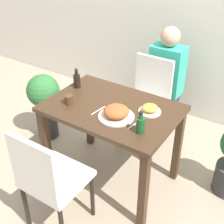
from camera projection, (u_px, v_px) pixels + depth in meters
The scene contains 14 objects.
ground_plane at pixel (112, 177), 2.93m from camera, with size 16.00×16.00×0.00m, color tan.
wall_back at pixel (187, 3), 3.25m from camera, with size 8.00×0.05×2.60m.
dining_table at pixel (112, 120), 2.58m from camera, with size 1.06×0.73×0.77m.
chair_near at pixel (48, 178), 2.18m from camera, with size 0.42×0.42×0.92m.
chair_far at pixel (148, 97), 3.15m from camera, with size 0.42×0.42×0.92m.
food_plate at pixel (116, 112), 2.36m from camera, with size 0.28×0.28×0.10m.
side_plate at pixel (150, 109), 2.43m from camera, with size 0.18×0.18×0.07m.
drink_cup at pixel (69, 100), 2.53m from camera, with size 0.07×0.07×0.08m.
sauce_bottle at pixel (77, 80), 2.76m from camera, with size 0.06×0.06×0.18m.
condiment_bottle at pixel (140, 124), 2.18m from camera, with size 0.06×0.06×0.18m.
fork_utensil at pixel (98, 111), 2.46m from camera, with size 0.03×0.16×0.00m.
spoon_utensil at pixel (136, 124), 2.30m from camera, with size 0.04×0.18×0.00m.
potted_plant_left at pixel (44, 100), 3.24m from camera, with size 0.34×0.34×0.73m.
person_figure at pixel (166, 81), 3.32m from camera, with size 0.34×0.22×1.17m.
Camera 1 is at (1.17, -1.79, 2.09)m, focal length 50.00 mm.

